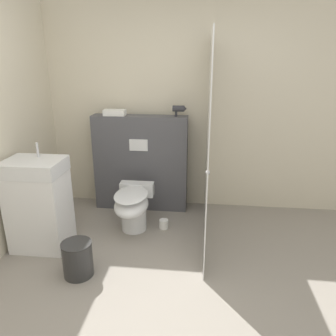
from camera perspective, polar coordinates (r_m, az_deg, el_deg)
name	(u,v)px	position (r m, az deg, el deg)	size (l,w,h in m)	color
ground_plane	(149,319)	(2.69, -3.34, -24.84)	(12.00, 12.00, 0.00)	gray
wall_back	(175,108)	(4.06, 1.30, 10.38)	(8.00, 0.06, 2.50)	beige
partition_panel	(141,163)	(4.07, -4.76, 0.84)	(1.15, 0.21, 1.18)	#4C4C51
shower_glass	(208,143)	(3.29, 6.92, 4.31)	(0.04, 1.56, 2.07)	silver
toilet	(133,206)	(3.63, -6.15, -6.64)	(0.39, 0.63, 0.48)	white
sink_vanity	(39,204)	(3.50, -21.56, -5.90)	(0.55, 0.42, 1.07)	white
hair_drier	(179,109)	(3.85, 1.95, 10.25)	(0.16, 0.07, 0.13)	#2D2D33
folded_towel	(115,113)	(3.98, -9.27, 9.51)	(0.26, 0.13, 0.07)	white
spare_toilet_roll	(164,224)	(3.76, -0.74, -9.72)	(0.10, 0.10, 0.10)	white
waste_bin	(78,259)	(3.10, -15.45, -15.02)	(0.27, 0.27, 0.32)	#2D2D2D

